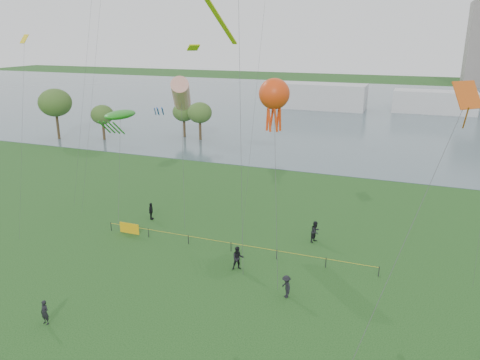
% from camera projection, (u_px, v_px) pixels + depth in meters
% --- Properties ---
extents(lake, '(400.00, 120.00, 0.08)m').
position_uv_depth(lake, '(371.00, 108.00, 114.31)').
color(lake, '#4E646C').
rests_on(lake, ground_plane).
extents(pavilion_left, '(22.00, 8.00, 6.00)m').
position_uv_depth(pavilion_left, '(319.00, 96.00, 113.06)').
color(pavilion_left, silver).
rests_on(pavilion_left, ground_plane).
extents(pavilion_right, '(18.00, 7.00, 5.00)m').
position_uv_depth(pavilion_right, '(434.00, 102.00, 107.00)').
color(pavilion_right, silver).
rests_on(pavilion_right, ground_plane).
extents(trees, '(27.99, 14.11, 8.64)m').
position_uv_depth(trees, '(113.00, 108.00, 79.49)').
color(trees, '#3C2D1B').
rests_on(trees, ground_plane).
extents(fence, '(24.07, 0.07, 1.05)m').
position_uv_depth(fence, '(167.00, 234.00, 41.26)').
color(fence, black).
rests_on(fence, ground_plane).
extents(spectator_a, '(1.17, 1.10, 1.91)m').
position_uv_depth(spectator_a, '(238.00, 258.00, 36.03)').
color(spectator_a, black).
rests_on(spectator_a, ground_plane).
extents(spectator_b, '(1.15, 1.22, 1.65)m').
position_uv_depth(spectator_b, '(286.00, 287.00, 32.24)').
color(spectator_b, black).
rests_on(spectator_b, ground_plane).
extents(spectator_c, '(0.65, 1.07, 1.71)m').
position_uv_depth(spectator_c, '(151.00, 211.00, 45.83)').
color(spectator_c, black).
rests_on(spectator_c, ground_plane).
extents(spectator_f, '(0.63, 0.45, 1.62)m').
position_uv_depth(spectator_f, '(45.00, 312.00, 29.28)').
color(spectator_f, black).
rests_on(spectator_f, ground_plane).
extents(spectator_g, '(1.03, 1.14, 1.92)m').
position_uv_depth(spectator_g, '(315.00, 232.00, 40.85)').
color(spectator_g, black).
rests_on(spectator_g, ground_plane).
extents(kite_windsock, '(4.77, 7.13, 13.80)m').
position_uv_depth(kite_windsock, '(181.00, 94.00, 45.07)').
color(kite_windsock, '#3F3F42').
extents(kite_creature, '(3.66, 7.31, 10.21)m').
position_uv_depth(kite_creature, '(120.00, 115.00, 46.43)').
color(kite_creature, '#3F3F42').
extents(kite_octopus, '(3.68, 7.51, 14.28)m').
position_uv_depth(kite_octopus, '(274.00, 95.00, 36.00)').
color(kite_octopus, '#3F3F42').
extents(kite_delta, '(6.08, 13.45, 15.25)m').
position_uv_depth(kite_delta, '(461.00, 111.00, 23.04)').
color(kite_delta, '#3F3F42').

